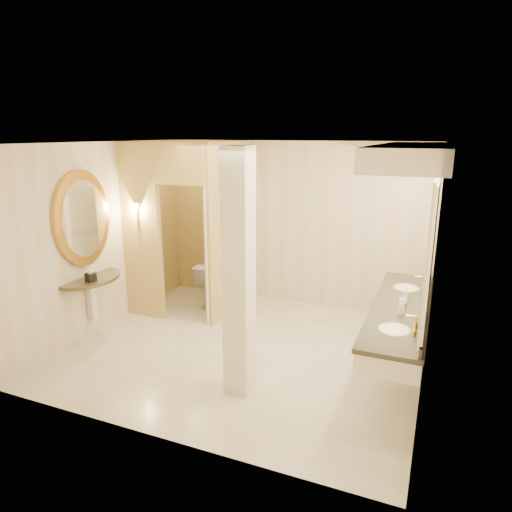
{
  "coord_description": "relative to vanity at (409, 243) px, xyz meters",
  "views": [
    {
      "loc": [
        2.28,
        -5.12,
        2.82
      ],
      "look_at": [
        0.09,
        0.2,
        1.26
      ],
      "focal_mm": 32.0,
      "sensor_mm": 36.0,
      "label": 1
    }
  ],
  "objects": [
    {
      "name": "floor",
      "position": [
        -1.98,
        -0.11,
        -1.63
      ],
      "size": [
        4.5,
        4.5,
        0.0
      ],
      "primitive_type": "plane",
      "color": "beige",
      "rests_on": "ground"
    },
    {
      "name": "ceiling",
      "position": [
        -1.98,
        -0.11,
        1.07
      ],
      "size": [
        4.5,
        4.5,
        0.0
      ],
      "primitive_type": "plane",
      "rotation": [
        3.14,
        0.0,
        0.0
      ],
      "color": "white",
      "rests_on": "wall_back"
    },
    {
      "name": "wall_back",
      "position": [
        -1.98,
        1.89,
        -0.28
      ],
      "size": [
        4.5,
        0.02,
        2.7
      ],
      "primitive_type": "cube",
      "color": "beige",
      "rests_on": "floor"
    },
    {
      "name": "wall_front",
      "position": [
        -1.98,
        -2.11,
        -0.28
      ],
      "size": [
        4.5,
        0.02,
        2.7
      ],
      "primitive_type": "cube",
      "color": "beige",
      "rests_on": "floor"
    },
    {
      "name": "wall_left",
      "position": [
        -4.23,
        -0.11,
        -0.28
      ],
      "size": [
        0.02,
        4.0,
        2.7
      ],
      "primitive_type": "cube",
      "color": "beige",
      "rests_on": "floor"
    },
    {
      "name": "wall_right",
      "position": [
        0.27,
        -0.11,
        -0.28
      ],
      "size": [
        0.02,
        4.0,
        2.7
      ],
      "primitive_type": "cube",
      "color": "beige",
      "rests_on": "floor"
    },
    {
      "name": "toilet_closet",
      "position": [
        -3.11,
        0.86,
        -0.24
      ],
      "size": [
        1.5,
        1.55,
        2.7
      ],
      "color": "#D0BA6D",
      "rests_on": "floor"
    },
    {
      "name": "wall_sconce",
      "position": [
        -3.9,
        0.32,
        0.1
      ],
      "size": [
        0.14,
        0.14,
        0.42
      ],
      "color": "gold",
      "rests_on": "toilet_closet"
    },
    {
      "name": "vanity",
      "position": [
        0.0,
        0.0,
        0.0
      ],
      "size": [
        0.75,
        2.79,
        2.09
      ],
      "color": "white",
      "rests_on": "floor"
    },
    {
      "name": "console_shelf",
      "position": [
        -4.19,
        -0.51,
        -0.29
      ],
      "size": [
        1.01,
        1.01,
        1.95
      ],
      "color": "black",
      "rests_on": "floor"
    },
    {
      "name": "pillar",
      "position": [
        -1.63,
        -1.03,
        -0.28
      ],
      "size": [
        0.28,
        0.28,
        2.7
      ],
      "primitive_type": "cube",
      "color": "white",
      "rests_on": "floor"
    },
    {
      "name": "tissue_box",
      "position": [
        -4.0,
        -0.66,
        -0.7
      ],
      "size": [
        0.14,
        0.14,
        0.12
      ],
      "primitive_type": "cube",
      "rotation": [
        0.0,
        0.0,
        -0.25
      ],
      "color": "black",
      "rests_on": "console_shelf"
    },
    {
      "name": "toilet",
      "position": [
        -3.16,
        1.25,
        -1.26
      ],
      "size": [
        0.48,
        0.76,
        0.74
      ],
      "primitive_type": "imported",
      "rotation": [
        0.0,
        0.0,
        3.24
      ],
      "color": "white",
      "rests_on": "floor"
    },
    {
      "name": "soap_bottle_a",
      "position": [
        -0.01,
        0.28,
        -0.69
      ],
      "size": [
        0.06,
        0.06,
        0.13
      ],
      "primitive_type": "imported",
      "rotation": [
        0.0,
        0.0,
        0.09
      ],
      "color": "beige",
      "rests_on": "vanity"
    },
    {
      "name": "soap_bottle_b",
      "position": [
        -0.01,
        0.04,
        -0.69
      ],
      "size": [
        0.11,
        0.11,
        0.13
      ],
      "primitive_type": "imported",
      "rotation": [
        0.0,
        0.0,
        0.07
      ],
      "color": "silver",
      "rests_on": "vanity"
    },
    {
      "name": "soap_bottle_c",
      "position": [
        -0.0,
        -0.29,
        -0.66
      ],
      "size": [
        0.08,
        0.08,
        0.19
      ],
      "primitive_type": "imported",
      "rotation": [
        0.0,
        0.0,
        -0.1
      ],
      "color": "#C6B28C",
      "rests_on": "vanity"
    }
  ]
}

